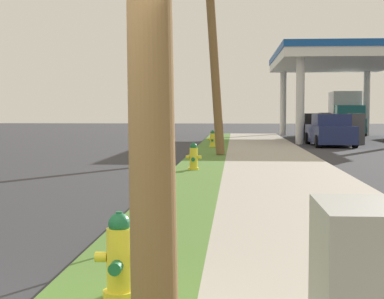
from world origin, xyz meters
TOP-DOWN VIEW (x-y plane):
  - fire_hydrant_nearest at (0.73, 1.69)m, footprint 0.42×0.38m
  - fire_hydrant_second at (0.59, 13.10)m, footprint 0.42×0.38m
  - fire_hydrant_third at (0.71, 23.72)m, footprint 0.42×0.37m
  - utility_pole_midground at (0.83, 19.03)m, footprint 1.54×1.14m
  - street_sign_post at (0.83, 4.12)m, footprint 0.05×0.36m
  - car_navy_by_near_pump at (6.39, 26.93)m, footprint 2.02×4.54m
  - car_black_by_far_pump at (6.68, 33.93)m, footprint 2.20×4.61m
  - truck_teal_at_forecourt at (9.66, 41.22)m, footprint 2.46×6.50m

SIDE VIEW (x-z plane):
  - fire_hydrant_nearest at x=0.73m, z-range 0.07..0.82m
  - fire_hydrant_second at x=0.59m, z-range 0.07..0.82m
  - fire_hydrant_third at x=0.71m, z-range 0.07..0.82m
  - car_navy_by_near_pump at x=6.39m, z-range -0.07..1.51m
  - car_black_by_far_pump at x=6.68m, z-range -0.07..1.51m
  - truck_teal_at_forecourt at x=9.66m, z-range -0.07..3.04m
  - street_sign_post at x=0.83m, z-range 0.57..2.69m
  - utility_pole_midground at x=0.83m, z-range 0.20..10.30m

